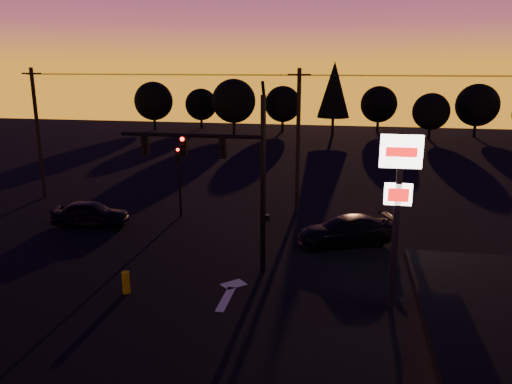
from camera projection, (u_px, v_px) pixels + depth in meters
ground at (207, 310)px, 19.40m from camera, size 120.00×120.00×0.00m
lane_arrow at (230, 292)px, 20.90m from camera, size 1.20×3.10×0.01m
traffic_signal_mast at (227, 165)px, 21.97m from camera, size 6.79×0.52×8.58m
secondary_signal at (179, 171)px, 30.49m from camera, size 0.30×0.31×4.35m
pylon_sign at (399, 186)px, 18.35m from camera, size 1.50×0.28×6.80m
utility_pole_0 at (38, 133)px, 34.40m from camera, size 1.40×0.26×9.00m
utility_pole_1 at (298, 140)px, 31.21m from camera, size 1.40×0.26×9.00m
power_wires at (299, 75)px, 30.20m from camera, size 36.00×1.22×0.07m
bollard at (126, 282)px, 20.70m from camera, size 0.31×0.31×0.94m
tree_0 at (154, 101)px, 69.84m from camera, size 5.36×5.36×6.74m
tree_1 at (201, 104)px, 71.79m from camera, size 4.54×4.54×5.71m
tree_2 at (234, 101)px, 65.73m from camera, size 5.77×5.78×7.26m
tree_3 at (283, 104)px, 68.63m from camera, size 4.95×4.95×6.22m
tree_4 at (334, 90)px, 63.99m from camera, size 4.18×4.18×9.50m
tree_5 at (379, 104)px, 68.23m from camera, size 4.95×4.95×6.22m
tree_6 at (431, 112)px, 61.54m from camera, size 4.54×4.54×5.71m
tree_7 at (477, 105)px, 63.17m from camera, size 5.36×5.36×6.74m
car_left at (90, 214)px, 29.16m from camera, size 4.59×2.36×1.49m
car_right at (346, 230)px, 26.26m from camera, size 5.53×3.88×1.49m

